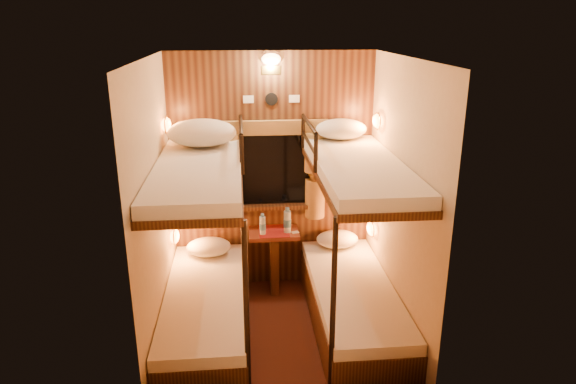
{
  "coord_description": "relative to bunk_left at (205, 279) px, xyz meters",
  "views": [
    {
      "loc": [
        -0.3,
        -3.9,
        2.67
      ],
      "look_at": [
        0.08,
        0.15,
        1.3
      ],
      "focal_mm": 32.0,
      "sensor_mm": 36.0,
      "label": 1
    }
  ],
  "objects": [
    {
      "name": "sachet_a",
      "position": [
        0.86,
        0.73,
        0.09
      ],
      "size": [
        0.08,
        0.07,
        0.01
      ],
      "primitive_type": "cube",
      "rotation": [
        0.0,
        0.0,
        0.33
      ],
      "color": "silver",
      "rests_on": "table"
    },
    {
      "name": "ceiling",
      "position": [
        0.65,
        -0.07,
        1.84
      ],
      "size": [
        2.1,
        2.1,
        0.0
      ],
      "primitive_type": "plane",
      "rotation": [
        3.14,
        0.0,
        0.0
      ],
      "color": "silver",
      "rests_on": "wall_back"
    },
    {
      "name": "back_fixtures",
      "position": [
        0.65,
        0.93,
        1.69
      ],
      "size": [
        0.54,
        0.09,
        0.48
      ],
      "color": "black",
      "rests_on": "back_panel"
    },
    {
      "name": "bottle_right",
      "position": [
        0.78,
        0.74,
        0.21
      ],
      "size": [
        0.08,
        0.08,
        0.26
      ],
      "rotation": [
        0.0,
        0.0,
        -0.06
      ],
      "color": "#99BFE5",
      "rests_on": "table"
    },
    {
      "name": "sachet_b",
      "position": [
        0.7,
        0.88,
        0.09
      ],
      "size": [
        0.08,
        0.07,
        0.0
      ],
      "primitive_type": "cube",
      "rotation": [
        0.0,
        0.0,
        0.47
      ],
      "color": "silver",
      "rests_on": "table"
    },
    {
      "name": "reading_lamps",
      "position": [
        0.65,
        0.63,
        0.68
      ],
      "size": [
        2.0,
        0.2,
        1.25
      ],
      "color": "orange",
      "rests_on": "wall_left"
    },
    {
      "name": "window",
      "position": [
        0.65,
        0.94,
        0.62
      ],
      "size": [
        1.0,
        0.12,
        0.79
      ],
      "color": "black",
      "rests_on": "back_panel"
    },
    {
      "name": "pillow_lower_right",
      "position": [
        1.3,
        0.78,
        -0.02
      ],
      "size": [
        0.43,
        0.31,
        0.17
      ],
      "primitive_type": "ellipsoid",
      "color": "silver",
      "rests_on": "bunk_right"
    },
    {
      "name": "bunk_right",
      "position": [
        1.3,
        0.0,
        0.0
      ],
      "size": [
        0.72,
        1.9,
        1.82
      ],
      "color": "black",
      "rests_on": "floor"
    },
    {
      "name": "pillow_upper_right",
      "position": [
        1.3,
        0.77,
        1.12
      ],
      "size": [
        0.49,
        0.35,
        0.19
      ],
      "primitive_type": "ellipsoid",
      "color": "silver",
      "rests_on": "bunk_right"
    },
    {
      "name": "wall_front",
      "position": [
        0.65,
        -1.12,
        0.64
      ],
      "size": [
        2.4,
        0.0,
        2.4
      ],
      "primitive_type": "plane",
      "rotation": [
        -1.57,
        0.0,
        0.0
      ],
      "color": "#C6B293",
      "rests_on": "floor"
    },
    {
      "name": "bottle_left",
      "position": [
        0.53,
        0.72,
        0.19
      ],
      "size": [
        0.06,
        0.06,
        0.22
      ],
      "rotation": [
        0.0,
        0.0,
        -0.34
      ],
      "color": "#99BFE5",
      "rests_on": "table"
    },
    {
      "name": "bunk_left",
      "position": [
        0.0,
        0.0,
        0.0
      ],
      "size": [
        0.72,
        1.9,
        1.82
      ],
      "color": "black",
      "rests_on": "floor"
    },
    {
      "name": "pillow_lower_left",
      "position": [
        -0.0,
        0.7,
        -0.02
      ],
      "size": [
        0.44,
        0.31,
        0.17
      ],
      "primitive_type": "ellipsoid",
      "color": "silver",
      "rests_on": "bunk_left"
    },
    {
      "name": "wall_back",
      "position": [
        0.65,
        0.98,
        0.64
      ],
      "size": [
        2.4,
        0.0,
        2.4
      ],
      "primitive_type": "plane",
      "rotation": [
        1.57,
        0.0,
        0.0
      ],
      "color": "#C6B293",
      "rests_on": "floor"
    },
    {
      "name": "curtains",
      "position": [
        0.65,
        0.9,
        0.71
      ],
      "size": [
        1.1,
        0.22,
        1.0
      ],
      "color": "brown",
      "rests_on": "back_panel"
    },
    {
      "name": "wall_right",
      "position": [
        1.65,
        -0.07,
        0.64
      ],
      "size": [
        0.0,
        2.4,
        2.4
      ],
      "primitive_type": "plane",
      "rotation": [
        1.57,
        0.0,
        -1.57
      ],
      "color": "#C6B293",
      "rests_on": "floor"
    },
    {
      "name": "back_panel",
      "position": [
        0.65,
        0.97,
        0.64
      ],
      "size": [
        2.0,
        0.03,
        2.4
      ],
      "primitive_type": "cube",
      "color": "black",
      "rests_on": "floor"
    },
    {
      "name": "floor",
      "position": [
        0.65,
        -0.07,
        -0.56
      ],
      "size": [
        2.1,
        2.1,
        0.0
      ],
      "primitive_type": "plane",
      "color": "#39180F",
      "rests_on": "ground"
    },
    {
      "name": "pillow_upper_left",
      "position": [
        -0.0,
        0.59,
        1.15
      ],
      "size": [
        0.62,
        0.44,
        0.24
      ],
      "primitive_type": "ellipsoid",
      "color": "silver",
      "rests_on": "bunk_left"
    },
    {
      "name": "wall_left",
      "position": [
        -0.35,
        -0.07,
        0.64
      ],
      "size": [
        0.0,
        2.4,
        2.4
      ],
      "primitive_type": "plane",
      "rotation": [
        1.57,
        0.0,
        1.57
      ],
      "color": "#C6B293",
      "rests_on": "floor"
    },
    {
      "name": "table",
      "position": [
        0.65,
        0.78,
        -0.14
      ],
      "size": [
        0.5,
        0.34,
        0.66
      ],
      "color": "maroon",
      "rests_on": "floor"
    }
  ]
}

